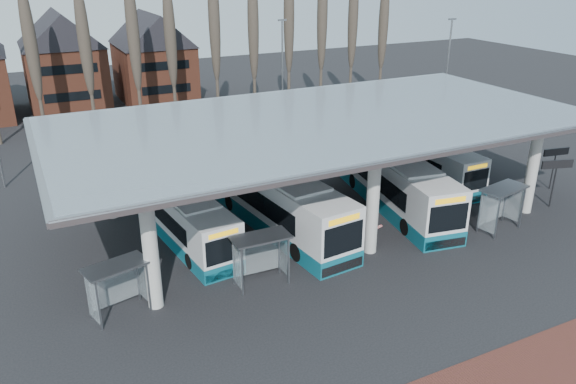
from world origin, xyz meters
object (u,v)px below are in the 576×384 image
bus_0 (182,215)px  bus_1 (277,201)px  shelter_1 (260,248)px  shelter_2 (501,198)px  bus_3 (421,158)px  shelter_0 (116,278)px  bus_2 (394,182)px

bus_0 → bus_1: size_ratio=0.84×
shelter_1 → shelter_2: shelter_2 is taller
bus_1 → bus_3: (13.14, 2.86, -0.25)m
bus_0 → bus_1: 5.65m
bus_0 → bus_3: bus_3 is taller
bus_0 → shelter_0: size_ratio=3.68×
bus_1 → shelter_0: 11.47m
shelter_1 → shelter_2: (15.19, -0.77, 0.06)m
bus_1 → bus_0: bearing=163.1°
bus_1 → shelter_0: (-10.32, -4.99, 0.17)m
bus_0 → shelter_0: 7.75m
bus_0 → shelter_2: (17.26, -7.28, 0.56)m
bus_3 → shelter_0: (-23.46, -7.85, 0.42)m
shelter_0 → shelter_1: bearing=-17.8°
bus_3 → bus_0: bearing=-174.2°
bus_1 → bus_3: size_ratio=1.19×
bus_3 → shelter_2: (-1.42, -9.05, 0.54)m
shelter_0 → shelter_1: (6.85, -0.43, 0.06)m
bus_2 → shelter_0: bearing=-157.2°
bus_3 → shelter_0: bearing=-161.2°
bus_2 → bus_3: (4.95, 3.42, -0.21)m
bus_2 → bus_3: 6.02m
bus_2 → shelter_0: (-18.52, -4.43, 0.21)m
bus_0 → shelter_1: size_ratio=3.86×
bus_1 → shelter_1: (-3.47, -5.42, 0.23)m
bus_0 → bus_3: (18.68, 1.78, 0.02)m
bus_3 → shelter_1: 18.57m
bus_2 → shelter_2: bearing=-48.7°
bus_1 → shelter_0: size_ratio=4.36×
shelter_1 → shelter_2: bearing=-1.8°
bus_0 → shelter_2: bus_0 is taller
bus_0 → shelter_0: (-4.78, -6.08, 0.44)m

